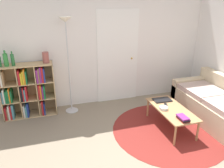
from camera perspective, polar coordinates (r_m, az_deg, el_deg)
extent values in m
cube|color=silver|center=(4.63, -2.41, 10.43)|extent=(7.54, 0.05, 2.60)
cube|color=white|center=(4.75, 1.49, 6.98)|extent=(0.91, 0.02, 2.00)
sphere|color=tan|center=(4.85, 5.17, 6.70)|extent=(0.04, 0.04, 0.04)
cylinder|color=maroon|center=(4.09, 14.53, -11.53)|extent=(1.98, 1.98, 0.01)
cube|color=tan|center=(4.60, -26.95, -2.18)|extent=(0.02, 0.34, 1.05)
cube|color=tan|center=(4.51, -14.83, -0.93)|extent=(0.02, 0.34, 1.05)
cube|color=tan|center=(4.36, -21.83, 4.66)|extent=(0.99, 0.34, 0.02)
cube|color=tan|center=(4.74, -20.14, -7.31)|extent=(0.99, 0.34, 0.02)
cube|color=tan|center=(4.67, -20.86, -0.83)|extent=(0.99, 0.02, 1.05)
cube|color=tan|center=(4.54, -22.93, -1.77)|extent=(0.02, 0.32, 1.01)
cube|color=tan|center=(4.51, -18.96, -1.36)|extent=(0.02, 0.32, 1.01)
cube|color=tan|center=(4.59, -20.68, -3.51)|extent=(0.95, 0.32, 0.02)
cube|color=tan|center=(4.47, -21.23, 0.42)|extent=(0.95, 0.32, 0.02)
cube|color=#B21E23|center=(4.68, -25.90, -6.72)|extent=(0.03, 0.19, 0.26)
cube|color=olive|center=(4.70, -25.45, -6.69)|extent=(0.02, 0.25, 0.22)
cube|color=silver|center=(4.69, -25.20, -6.39)|extent=(0.03, 0.24, 0.28)
cube|color=#B21E23|center=(4.69, -24.79, -6.34)|extent=(0.03, 0.26, 0.27)
cube|color=teal|center=(4.65, -24.40, -6.34)|extent=(0.03, 0.20, 0.29)
cube|color=silver|center=(4.65, -21.90, -6.32)|extent=(0.03, 0.23, 0.24)
cube|color=teal|center=(4.66, -21.44, -6.30)|extent=(0.03, 0.26, 0.23)
cube|color=navy|center=(4.65, -21.08, -5.91)|extent=(0.02, 0.26, 0.29)
cube|color=olive|center=(4.61, -18.07, -5.79)|extent=(0.02, 0.23, 0.27)
cube|color=#B21E23|center=(4.62, -17.69, -5.59)|extent=(0.03, 0.25, 0.29)
cube|color=navy|center=(4.62, -17.23, -5.85)|extent=(0.02, 0.24, 0.24)
cube|color=teal|center=(4.55, -26.63, -2.96)|extent=(0.02, 0.21, 0.23)
cube|color=silver|center=(4.54, -26.31, -2.71)|extent=(0.03, 0.20, 0.27)
cube|color=#196B38|center=(4.54, -25.82, -2.81)|extent=(0.03, 0.22, 0.23)
cube|color=#196B38|center=(4.55, -25.42, -2.60)|extent=(0.02, 0.24, 0.25)
cube|color=orange|center=(4.52, -25.15, -2.52)|extent=(0.02, 0.21, 0.28)
cube|color=#196B38|center=(4.55, -24.73, -2.58)|extent=(0.02, 0.27, 0.24)
cube|color=black|center=(4.51, -22.52, -2.09)|extent=(0.03, 0.25, 0.29)
cube|color=#B21E23|center=(4.51, -22.11, -2.15)|extent=(0.02, 0.25, 0.27)
cube|color=teal|center=(4.52, -21.76, -2.33)|extent=(0.02, 0.26, 0.23)
cube|color=#B21E23|center=(4.48, -21.45, -2.03)|extent=(0.03, 0.22, 0.29)
cube|color=#B21E23|center=(4.46, -18.49, -1.76)|extent=(0.03, 0.20, 0.29)
cube|color=orange|center=(4.48, -18.10, -1.71)|extent=(0.02, 0.25, 0.28)
cube|color=#7F287A|center=(4.46, -17.70, -1.90)|extent=(0.02, 0.20, 0.26)
cube|color=#196B38|center=(4.46, -17.28, -1.81)|extent=(0.03, 0.20, 0.27)
cube|color=silver|center=(4.42, -26.95, 1.27)|extent=(0.03, 0.19, 0.27)
cube|color=olive|center=(4.41, -26.51, 1.35)|extent=(0.03, 0.20, 0.27)
cube|color=#B21E23|center=(4.40, -23.09, 1.81)|extent=(0.03, 0.25, 0.27)
cube|color=gold|center=(4.39, -22.57, 1.56)|extent=(0.03, 0.23, 0.22)
cube|color=gold|center=(4.40, -22.14, 1.83)|extent=(0.02, 0.26, 0.25)
cube|color=orange|center=(4.36, -21.87, 2.02)|extent=(0.02, 0.21, 0.29)
cube|color=#196B38|center=(4.39, -21.47, 1.88)|extent=(0.02, 0.26, 0.25)
cube|color=#7F287A|center=(4.36, -18.97, 2.16)|extent=(0.03, 0.23, 0.26)
cube|color=olive|center=(4.36, -18.60, 2.36)|extent=(0.02, 0.23, 0.28)
cube|color=#7F287A|center=(4.36, -18.22, 2.51)|extent=(0.03, 0.24, 0.30)
cube|color=#B21E23|center=(4.36, -17.76, 2.58)|extent=(0.03, 0.26, 0.29)
cube|color=navy|center=(4.36, -17.33, 2.46)|extent=(0.02, 0.24, 0.27)
cylinder|color=#B7B7BC|center=(4.66, -10.41, -6.78)|extent=(0.25, 0.25, 0.01)
cylinder|color=#B7B7BC|center=(4.30, -11.23, 4.28)|extent=(0.02, 0.02, 1.79)
cone|color=white|center=(4.14, -12.14, 16.17)|extent=(0.26, 0.26, 0.10)
cube|color=#CCB793|center=(4.59, 25.74, -6.25)|extent=(0.86, 1.86, 0.43)
cube|color=#CCB793|center=(5.15, 19.71, -1.54)|extent=(0.86, 0.16, 0.57)
cube|color=#C2A79A|center=(4.69, 22.47, -1.55)|extent=(0.66, 0.75, 0.10)
cube|color=#AD7F51|center=(3.99, 15.25, -6.32)|extent=(0.50, 1.05, 0.02)
cylinder|color=#AD7F51|center=(3.64, 16.13, -12.86)|extent=(0.04, 0.04, 0.36)
cylinder|color=#AD7F51|center=(4.36, 9.33, -6.20)|extent=(0.04, 0.04, 0.36)
cylinder|color=#AD7F51|center=(3.86, 21.48, -11.44)|extent=(0.04, 0.04, 0.36)
cylinder|color=#AD7F51|center=(4.55, 14.11, -5.38)|extent=(0.04, 0.04, 0.36)
cube|color=black|center=(4.25, 12.95, -4.06)|extent=(0.34, 0.22, 0.02)
cylinder|color=silver|center=(3.92, 13.32, -6.13)|extent=(0.15, 0.15, 0.05)
cube|color=#B21E23|center=(3.69, 18.05, -8.74)|extent=(0.13, 0.21, 0.02)
cube|color=black|center=(3.66, 18.13, -8.57)|extent=(0.13, 0.21, 0.02)
cube|color=#7F287A|center=(3.66, 18.01, -8.19)|extent=(0.13, 0.21, 0.02)
cube|color=black|center=(4.05, 13.90, -5.42)|extent=(0.09, 0.16, 0.02)
cylinder|color=#2D8438|center=(4.34, -25.99, 5.65)|extent=(0.08, 0.08, 0.23)
cylinder|color=#2D8438|center=(4.31, -26.30, 7.48)|extent=(0.03, 0.03, 0.06)
cylinder|color=#236633|center=(4.33, -24.51, 5.74)|extent=(0.06, 0.06, 0.21)
cylinder|color=#236633|center=(4.30, -24.77, 7.43)|extent=(0.02, 0.02, 0.05)
cylinder|color=#934C47|center=(4.32, -16.94, 6.66)|extent=(0.12, 0.12, 0.21)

